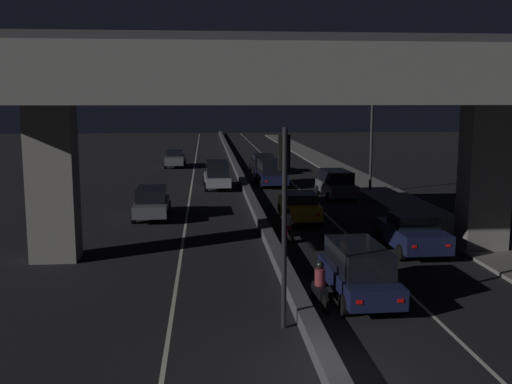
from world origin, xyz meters
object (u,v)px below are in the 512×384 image
Objects in this scene: car_silver_second_oncoming at (217,174)px; car_dark_blue_second at (412,233)px; street_lamp at (368,127)px; motorcycle_red_filtering_mid at (288,226)px; motorcycle_black_filtering_near at (320,287)px; car_dark_blue_lead at (359,270)px; traffic_light_left_of_median at (284,193)px; car_dark_blue_fifth at (271,172)px; car_grey_lead_oncoming at (152,202)px; car_grey_third_oncoming at (175,159)px; car_taxi_yellow_third at (300,206)px; car_grey_fourth at (336,183)px; car_black_sixth at (263,163)px.

car_dark_blue_second is at bearing 20.47° from car_silver_second_oncoming.
street_lamp is 4.05× the size of motorcycle_red_filtering_mid.
motorcycle_black_filtering_near is (-7.35, -21.94, -3.75)m from street_lamp.
street_lamp is at bearing -17.01° from car_dark_blue_lead.
street_lamp is at bearing 69.73° from traffic_light_left_of_median.
motorcycle_black_filtering_near is (1.31, 1.50, -3.12)m from traffic_light_left_of_median.
traffic_light_left_of_median is 24.99m from street_lamp.
car_dark_blue_fifth is 13.63m from car_grey_lead_oncoming.
car_grey_third_oncoming is (-7.52, 37.76, -0.12)m from car_dark_blue_lead.
traffic_light_left_of_median is 3.03× the size of motorcycle_red_filtering_mid.
motorcycle_red_filtering_mid is (1.53, 10.22, -3.12)m from traffic_light_left_of_median.
car_dark_blue_second is (3.66, 5.55, -0.11)m from car_dark_blue_lead.
car_taxi_yellow_third is (0.07, 12.25, -0.14)m from car_dark_blue_lead.
car_grey_lead_oncoming is 10.87m from car_silver_second_oncoming.
motorcycle_red_filtering_mid is at bearing 12.69° from car_grey_third_oncoming.
car_dark_blue_lead reaches higher than car_grey_third_oncoming.
car_grey_lead_oncoming is 2.42× the size of motorcycle_black_filtering_near.
car_silver_second_oncoming is (-3.93, 23.94, 0.09)m from car_dark_blue_lead.
car_dark_blue_lead is 25.02m from car_dark_blue_fifth.
car_grey_fourth is (3.48, 7.10, 0.14)m from car_taxi_yellow_third.
traffic_light_left_of_median reaches higher than car_taxi_yellow_third.
street_lamp reaches higher than traffic_light_left_of_median.
motorcycle_black_filtering_near is (-4.89, -19.98, -0.31)m from car_grey_fourth.
car_grey_fourth is (-0.11, 13.80, 0.11)m from car_dark_blue_second.
car_grey_fourth is at bearing 73.92° from traffic_light_left_of_median.
motorcycle_black_filtering_near is at bearing 140.07° from car_dark_blue_second.
car_dark_blue_fifth is at bearing 2.53° from car_taxi_yellow_third.
car_grey_fourth reaches higher than car_black_sixth.
car_dark_blue_fifth is at bearing 9.62° from car_dark_blue_second.
car_dark_blue_lead is 6.65m from car_dark_blue_second.
motorcycle_black_filtering_near is at bearing 163.99° from car_grey_fourth.
car_silver_second_oncoming is at bearing 21.19° from car_taxi_yellow_third.
car_dark_blue_fifth is at bearing 144.82° from car_grey_lead_oncoming.
car_dark_blue_second is 5.41m from motorcycle_red_filtering_mid.
car_dark_blue_fifth reaches higher than car_dark_blue_second.
car_dark_blue_second is at bearing -98.50° from street_lamp.
traffic_light_left_of_median is 1.28× the size of car_taxi_yellow_third.
car_black_sixth is (-5.88, 11.50, -3.52)m from street_lamp.
car_grey_third_oncoming is at bearing 55.06° from car_black_sixth.
motorcycle_black_filtering_near is 1.02× the size of motorcycle_red_filtering_mid.
car_black_sixth reaches higher than car_grey_lead_oncoming.
car_taxi_yellow_third is 20.56m from car_black_sixth.
car_taxi_yellow_third is 0.95× the size of car_grey_lead_oncoming.
motorcycle_red_filtering_mid is (6.46, -5.61, -0.24)m from car_grey_lead_oncoming.
car_silver_second_oncoming is at bearing 11.07° from motorcycle_red_filtering_mid.
car_dark_blue_fifth is (-3.53, 5.66, 0.06)m from car_grey_fourth.
car_silver_second_oncoming reaches higher than car_dark_blue_second.
car_dark_blue_second is at bearing -34.64° from car_dark_blue_lead.
car_dark_blue_second reaches higher than car_grey_third_oncoming.
car_grey_lead_oncoming reaches higher than car_taxi_yellow_third.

